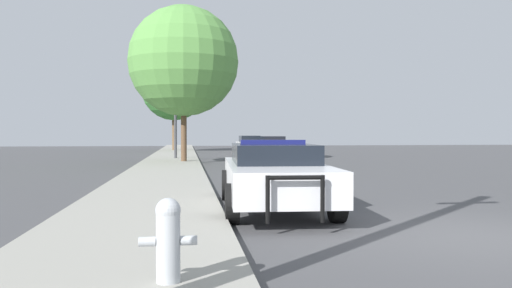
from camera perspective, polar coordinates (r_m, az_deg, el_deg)
ground_plane at (r=8.39m, az=23.26°, el=-9.67°), size 110.00×110.00×0.00m
sidewalk_left at (r=7.24m, az=-14.53°, el=-10.82°), size 3.00×110.00×0.13m
police_car at (r=10.31m, az=2.06°, el=-3.37°), size 2.29×5.25×1.43m
fire_hydrant at (r=4.98m, az=-10.01°, el=-10.45°), size 0.56×0.25×0.82m
traffic_light at (r=29.37m, az=-6.96°, el=5.66°), size 3.04×0.35×5.33m
car_background_distant at (r=41.81m, az=-0.79°, el=0.08°), size 2.03×3.97×1.36m
car_background_oncoming at (r=37.13m, az=1.93°, el=-0.07°), size 2.10×4.51×1.34m
tree_sidewalk_far at (r=43.58m, az=-9.35°, el=6.34°), size 5.59×5.59×8.13m
tree_sidewalk_mid at (r=26.22m, az=-8.28°, el=9.34°), size 5.66×5.66×7.98m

